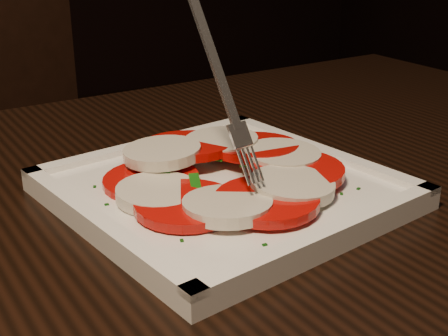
{
  "coord_description": "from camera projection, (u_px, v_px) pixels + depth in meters",
  "views": [
    {
      "loc": [
        -0.39,
        -0.58,
        0.98
      ],
      "look_at": [
        -0.15,
        -0.13,
        0.78
      ],
      "focal_mm": 50.0,
      "sensor_mm": 36.0,
      "label": 1
    }
  ],
  "objects": [
    {
      "name": "table",
      "position": [
        209.0,
        306.0,
        0.58
      ],
      "size": [
        1.25,
        0.88,
        0.75
      ],
      "rotation": [
        0.0,
        0.0,
        0.07
      ],
      "color": "black",
      "rests_on": "ground"
    },
    {
      "name": "caprese_salad",
      "position": [
        224.0,
        172.0,
        0.55
      ],
      "size": [
        0.21,
        0.23,
        0.03
      ],
      "color": "#BE0504",
      "rests_on": "plate"
    },
    {
      "name": "fork",
      "position": [
        214.0,
        82.0,
        0.5
      ],
      "size": [
        0.05,
        0.09,
        0.14
      ],
      "primitive_type": null,
      "rotation": [
        0.0,
        0.0,
        0.2
      ],
      "color": "white",
      "rests_on": "caprese_salad"
    },
    {
      "name": "plate",
      "position": [
        224.0,
        191.0,
        0.55
      ],
      "size": [
        0.31,
        0.31,
        0.01
      ],
      "primitive_type": "cube",
      "rotation": [
        0.0,
        0.0,
        0.18
      ],
      "color": "white",
      "rests_on": "table"
    },
    {
      "name": "chair",
      "position": [
        12.0,
        188.0,
        1.12
      ],
      "size": [
        0.53,
        0.53,
        0.93
      ],
      "rotation": [
        0.0,
        0.0,
        0.33
      ],
      "color": "black",
      "rests_on": "ground"
    }
  ]
}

